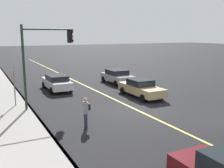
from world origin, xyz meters
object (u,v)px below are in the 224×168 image
Objects in this scene: car_white at (57,82)px; street_sign_post at (14,84)px; pedestrian_with_backpack at (86,110)px; traffic_light_mast at (43,53)px; car_silver at (117,76)px; car_tan at (141,88)px.

car_white is 6.02m from street_sign_post.
street_sign_post is (6.15, 2.88, 0.70)m from pedestrian_with_backpack.
traffic_light_mast is at bearing -128.28° from street_sign_post.
car_silver is at bearing -55.50° from traffic_light_mast.
car_silver is 2.47× the size of pedestrian_with_backpack.
car_tan is at bearing -98.00° from street_sign_post.
car_white is at bearing -44.25° from street_sign_post.
car_silver is 6.08m from car_tan.
traffic_light_mast is at bearing 12.84° from pedestrian_with_backpack.
car_tan is 8.28m from pedestrian_with_backpack.
car_silver is at bearing -35.68° from pedestrian_with_backpack.
car_silver is 0.91× the size of car_tan.
car_white is 0.78× the size of traffic_light_mast.
street_sign_post is (-4.26, 4.15, 0.95)m from car_white.
pedestrian_with_backpack is 6.83m from street_sign_post.
pedestrian_with_backpack is (-4.80, 6.74, 0.28)m from car_tan.
street_sign_post is (-4.65, 10.63, 0.95)m from car_silver.
pedestrian_with_backpack is (-10.80, 7.75, 0.25)m from car_silver.
pedestrian_with_backpack is at bearing -154.91° from street_sign_post.
car_silver is at bearing -66.39° from street_sign_post.
car_silver is at bearing -86.55° from car_white.
traffic_light_mast is (-0.07, 7.82, 3.15)m from car_tan.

